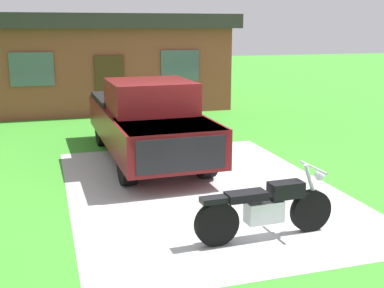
{
  "coord_description": "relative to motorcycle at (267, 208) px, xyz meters",
  "views": [
    {
      "loc": [
        -2.77,
        -8.51,
        3.08
      ],
      "look_at": [
        -0.17,
        0.08,
        0.9
      ],
      "focal_mm": 45.54,
      "sensor_mm": 36.0,
      "label": 1
    }
  ],
  "objects": [
    {
      "name": "ground_plane",
      "position": [
        -0.24,
        2.37,
        -0.47
      ],
      "size": [
        80.0,
        80.0,
        0.0
      ],
      "primitive_type": "plane",
      "color": "green"
    },
    {
      "name": "driveway_pad",
      "position": [
        -0.24,
        2.37,
        -0.47
      ],
      "size": [
        5.04,
        7.05,
        0.01
      ],
      "primitive_type": "cube",
      "color": "#ACACAC",
      "rests_on": "ground"
    },
    {
      "name": "motorcycle",
      "position": [
        0.0,
        0.0,
        0.0
      ],
      "size": [
        2.21,
        0.7,
        1.09
      ],
      "color": "black",
      "rests_on": "ground"
    },
    {
      "name": "pickup_truck",
      "position": [
        -0.78,
        4.96,
        0.48
      ],
      "size": [
        2.12,
        5.67,
        1.9
      ],
      "color": "black",
      "rests_on": "ground"
    },
    {
      "name": "neighbor_house",
      "position": [
        -0.86,
        13.29,
        1.32
      ],
      "size": [
        9.6,
        5.6,
        3.5
      ],
      "color": "brown",
      "rests_on": "ground"
    }
  ]
}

